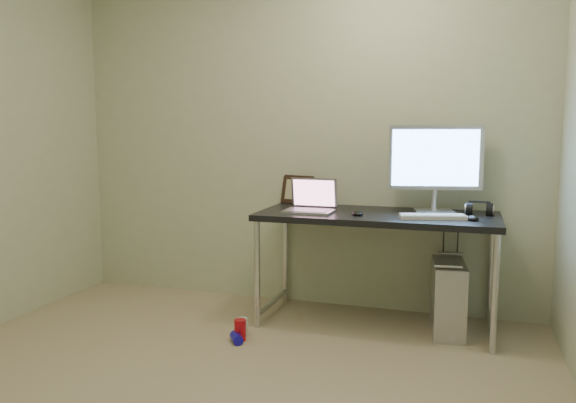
# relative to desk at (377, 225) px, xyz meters

# --- Properties ---
(wall_back) EXTENTS (3.50, 0.02, 2.50)m
(wall_back) POSITION_rel_desk_xyz_m (-0.63, 0.34, 0.58)
(wall_back) COLOR beige
(wall_back) RESTS_ON ground
(desk) EXTENTS (1.54, 0.67, 0.75)m
(desk) POSITION_rel_desk_xyz_m (0.00, 0.00, 0.00)
(desk) COLOR black
(desk) RESTS_ON ground
(tower_computer) EXTENTS (0.24, 0.46, 0.49)m
(tower_computer) POSITION_rel_desk_xyz_m (0.47, -0.02, -0.44)
(tower_computer) COLOR #B9BABF
(tower_computer) RESTS_ON ground
(cable_a) EXTENTS (0.01, 0.16, 0.69)m
(cable_a) POSITION_rel_desk_xyz_m (0.42, 0.29, -0.27)
(cable_a) COLOR black
(cable_a) RESTS_ON ground
(cable_b) EXTENTS (0.02, 0.11, 0.71)m
(cable_b) POSITION_rel_desk_xyz_m (0.51, 0.27, -0.29)
(cable_b) COLOR black
(cable_b) RESTS_ON ground
(can_red) EXTENTS (0.09, 0.09, 0.13)m
(can_red) POSITION_rel_desk_xyz_m (-0.75, -0.55, -0.60)
(can_red) COLOR red
(can_red) RESTS_ON ground
(can_white) EXTENTS (0.08, 0.08, 0.11)m
(can_white) POSITION_rel_desk_xyz_m (-0.76, -0.47, -0.61)
(can_white) COLOR silver
(can_white) RESTS_ON ground
(can_blue) EXTENTS (0.11, 0.13, 0.06)m
(can_blue) POSITION_rel_desk_xyz_m (-0.75, -0.60, -0.64)
(can_blue) COLOR #150FC3
(can_blue) RESTS_ON ground
(laptop) EXTENTS (0.32, 0.26, 0.22)m
(laptop) POSITION_rel_desk_xyz_m (-0.43, -0.07, 0.13)
(laptop) COLOR silver
(laptop) RESTS_ON desk
(monitor) EXTENTS (0.60, 0.22, 0.57)m
(monitor) POSITION_rel_desk_xyz_m (0.35, 0.15, 0.41)
(monitor) COLOR silver
(monitor) RESTS_ON desk
(keyboard) EXTENTS (0.41, 0.22, 0.02)m
(keyboard) POSITION_rel_desk_xyz_m (0.36, -0.11, 0.09)
(keyboard) COLOR white
(keyboard) RESTS_ON desk
(mouse_right) EXTENTS (0.10, 0.12, 0.04)m
(mouse_right) POSITION_rel_desk_xyz_m (0.59, -0.11, 0.10)
(mouse_right) COLOR black
(mouse_right) RESTS_ON desk
(mouse_left) EXTENTS (0.09, 0.12, 0.04)m
(mouse_left) POSITION_rel_desk_xyz_m (-0.11, -0.12, 0.10)
(mouse_left) COLOR black
(mouse_left) RESTS_ON desk
(headphones) EXTENTS (0.17, 0.10, 0.11)m
(headphones) POSITION_rel_desk_xyz_m (0.63, 0.13, 0.11)
(headphones) COLOR black
(headphones) RESTS_ON desk
(picture_frame) EXTENTS (0.27, 0.15, 0.21)m
(picture_frame) POSITION_rel_desk_xyz_m (-0.63, 0.29, 0.19)
(picture_frame) COLOR black
(picture_frame) RESTS_ON desk
(webcam) EXTENTS (0.04, 0.03, 0.11)m
(webcam) POSITION_rel_desk_xyz_m (-0.37, 0.28, 0.16)
(webcam) COLOR silver
(webcam) RESTS_ON desk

